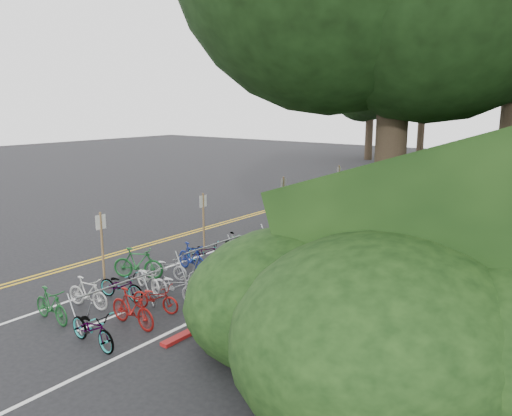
{
  "coord_description": "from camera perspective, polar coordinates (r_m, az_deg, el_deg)",
  "views": [
    {
      "loc": [
        14.79,
        -9.98,
        6.18
      ],
      "look_at": [
        0.76,
        8.46,
        1.3
      ],
      "focal_mm": 35.0,
      "sensor_mm": 36.0,
      "label": 1
    }
  ],
  "objects": [
    {
      "name": "ground",
      "position": [
        18.88,
        -17.83,
        -7.81
      ],
      "size": [
        120.0,
        120.0,
        0.0
      ],
      "primitive_type": "plane",
      "color": "black",
      "rests_on": "ground"
    },
    {
      "name": "red_curb",
      "position": [
        24.56,
        14.34,
        -2.94
      ],
      "size": [
        0.25,
        28.0,
        0.1
      ],
      "primitive_type": "cube",
      "color": "maroon",
      "rests_on": "ground"
    },
    {
      "name": "bike_front",
      "position": [
        18.45,
        -13.33,
        -6.16
      ],
      "size": [
        1.32,
        1.92,
        1.13
      ],
      "primitive_type": "imported",
      "rotation": [
        0.0,
        0.0,
        2.03
      ],
      "color": "#144C1E",
      "rests_on": "ground"
    },
    {
      "name": "road_markings",
      "position": [
        25.33,
        2.02,
        -2.23
      ],
      "size": [
        7.47,
        80.0,
        0.01
      ],
      "color": "gold",
      "rests_on": "ground"
    },
    {
      "name": "signposts_rest",
      "position": [
        28.27,
        6.56,
        2.14
      ],
      "size": [
        0.08,
        18.4,
        2.5
      ],
      "color": "brown",
      "rests_on": "ground"
    },
    {
      "name": "bike_valet",
      "position": [
        17.39,
        -7.7,
        -7.37
      ],
      "size": [
        3.45,
        11.16,
        1.09
      ],
      "color": "#144C1E",
      "rests_on": "ground"
    },
    {
      "name": "bike_rack_front",
      "position": [
        15.02,
        -15.4,
        -9.44
      ],
      "size": [
        1.13,
        2.74,
        1.14
      ],
      "color": "gray",
      "rests_on": "ground"
    },
    {
      "name": "signpost_near",
      "position": [
        18.09,
        -17.19,
        -3.81
      ],
      "size": [
        0.08,
        0.4,
        2.53
      ],
      "color": "brown",
      "rests_on": "ground"
    },
    {
      "name": "bike_racks_rest",
      "position": [
        26.37,
        9.9,
        0.06
      ],
      "size": [
        1.14,
        23.0,
        1.17
      ],
      "color": "gray",
      "rests_on": "ground"
    }
  ]
}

